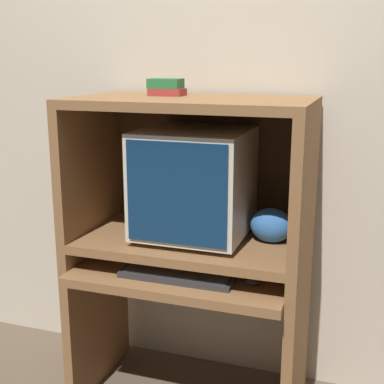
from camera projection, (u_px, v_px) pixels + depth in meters
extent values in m
cube|color=beige|center=(215.00, 93.00, 2.34)|extent=(6.00, 0.06, 2.60)
cube|color=brown|center=(98.00, 315.00, 2.42)|extent=(0.04, 0.53, 0.63)
cube|color=brown|center=(296.00, 348.00, 2.14)|extent=(0.04, 0.53, 0.63)
cube|color=brown|center=(178.00, 280.00, 2.07)|extent=(0.85, 0.35, 0.04)
cube|color=brown|center=(94.00, 237.00, 2.33)|extent=(0.04, 0.53, 0.11)
cube|color=brown|center=(301.00, 262.00, 2.05)|extent=(0.04, 0.53, 0.11)
cube|color=brown|center=(191.00, 240.00, 2.18)|extent=(0.85, 0.53, 0.04)
cube|color=brown|center=(91.00, 162.00, 2.25)|extent=(0.04, 0.53, 0.56)
cube|color=brown|center=(306.00, 177.00, 1.97)|extent=(0.04, 0.53, 0.56)
cube|color=brown|center=(191.00, 102.00, 2.05)|extent=(0.85, 0.53, 0.04)
cube|color=#48321E|center=(210.00, 158.00, 2.34)|extent=(0.85, 0.01, 0.56)
cylinder|color=beige|center=(195.00, 233.00, 2.18)|extent=(0.24, 0.24, 0.02)
cube|color=beige|center=(195.00, 181.00, 2.13)|extent=(0.42, 0.42, 0.42)
cube|color=navy|center=(176.00, 194.00, 1.93)|extent=(0.38, 0.01, 0.38)
cube|color=#2D2D30|center=(179.00, 274.00, 2.04)|extent=(0.44, 0.17, 0.02)
cube|color=#474749|center=(179.00, 271.00, 2.04)|extent=(0.41, 0.13, 0.01)
ellipsoid|color=#28282B|center=(252.00, 281.00, 1.97)|extent=(0.06, 0.04, 0.03)
ellipsoid|color=#336BB7|center=(272.00, 225.00, 2.10)|extent=(0.17, 0.12, 0.14)
cube|color=maroon|center=(167.00, 92.00, 2.14)|extent=(0.14, 0.09, 0.03)
cube|color=#236638|center=(166.00, 83.00, 2.14)|extent=(0.13, 0.09, 0.04)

